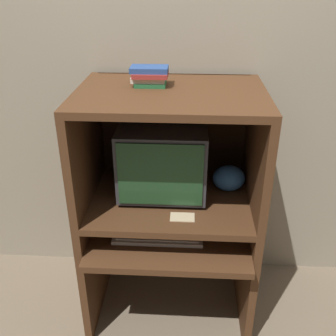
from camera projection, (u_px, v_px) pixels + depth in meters
wall_back at (174, 81)px, 2.25m from camera, size 6.00×0.06×2.60m
desk_base at (170, 256)px, 2.27m from camera, size 0.92×0.74×0.60m
desk_monitor_shelf at (170, 202)px, 2.16m from camera, size 0.92×0.67×0.17m
hutch_upper at (171, 127)px, 1.99m from camera, size 0.92×0.67×0.59m
crt_monitor at (163, 156)px, 2.12m from camera, size 0.46×0.45×0.39m
keyboard at (158, 235)px, 2.08m from camera, size 0.47×0.16×0.03m
mouse at (213, 237)px, 2.06m from camera, size 0.07×0.05×0.03m
snack_bag at (229, 178)px, 2.17m from camera, size 0.18×0.13×0.15m
book_stack at (150, 76)px, 1.93m from camera, size 0.18×0.14×0.10m
paper_card at (182, 217)px, 1.96m from camera, size 0.12×0.08×0.00m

